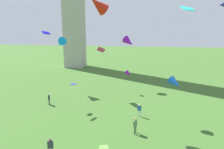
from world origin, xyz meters
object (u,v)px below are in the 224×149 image
(kite_flying_4, at_px, (101,50))
(kite_flying_9, at_px, (98,5))
(person_3, at_px, (50,146))
(kite_flying_5, at_px, (129,42))
(person_1, at_px, (139,109))
(person_2, at_px, (135,125))
(kite_flying_0, at_px, (128,74))
(kite_flying_3, at_px, (73,84))
(person_0, at_px, (49,98))
(kite_flying_7, at_px, (61,43))
(kite_flying_6, at_px, (175,83))
(kite_flying_8, at_px, (187,9))
(kite_flying_2, at_px, (46,33))

(kite_flying_4, xyz_separation_m, kite_flying_9, (1.66, -8.90, 6.05))
(person_3, relative_size, kite_flying_5, 0.60)
(person_1, bearing_deg, person_2, -64.49)
(kite_flying_0, bearing_deg, kite_flying_3, -166.76)
(kite_flying_5, bearing_deg, person_1, -133.59)
(kite_flying_9, bearing_deg, kite_flying_5, 126.50)
(person_0, bearing_deg, kite_flying_4, -80.50)
(kite_flying_7, bearing_deg, kite_flying_9, 87.46)
(kite_flying_3, height_order, kite_flying_6, kite_flying_6)
(kite_flying_3, bearing_deg, kite_flying_7, -131.71)
(kite_flying_4, distance_m, kite_flying_6, 14.11)
(person_2, height_order, kite_flying_8, kite_flying_8)
(kite_flying_7, relative_size, kite_flying_9, 1.05)
(person_0, distance_m, kite_flying_9, 15.95)
(person_0, bearing_deg, person_1, -126.94)
(kite_flying_5, bearing_deg, kite_flying_9, -153.72)
(person_0, height_order, kite_flying_7, kite_flying_7)
(kite_flying_8, bearing_deg, kite_flying_0, -80.45)
(kite_flying_7, bearing_deg, person_1, 103.17)
(person_3, distance_m, kite_flying_4, 18.64)
(kite_flying_8, distance_m, kite_flying_9, 10.74)
(kite_flying_9, bearing_deg, kite_flying_0, 122.31)
(person_1, relative_size, kite_flying_2, 1.25)
(kite_flying_5, bearing_deg, kite_flying_4, -178.62)
(person_0, distance_m, kite_flying_0, 13.82)
(kite_flying_6, xyz_separation_m, kite_flying_8, (1.22, 2.76, 8.59))
(person_1, height_order, person_3, person_3)
(person_3, xyz_separation_m, kite_flying_3, (-1.69, 10.97, 2.69))
(kite_flying_7, height_order, kite_flying_8, kite_flying_8)
(person_0, xyz_separation_m, kite_flying_7, (-0.97, 7.77, 7.69))
(kite_flying_7, bearing_deg, person_2, 91.98)
(person_1, xyz_separation_m, person_2, (-0.30, -4.55, 0.04))
(person_0, bearing_deg, person_3, 178.43)
(person_2, distance_m, kite_flying_4, 15.21)
(person_2, bearing_deg, kite_flying_5, 23.72)
(kite_flying_4, height_order, kite_flying_6, kite_flying_4)
(kite_flying_5, height_order, kite_flying_9, kite_flying_9)
(person_1, height_order, kite_flying_2, kite_flying_2)
(person_0, relative_size, kite_flying_0, 1.22)
(kite_flying_3, bearing_deg, kite_flying_8, 108.90)
(kite_flying_4, distance_m, kite_flying_8, 14.52)
(person_0, relative_size, person_2, 0.95)
(kite_flying_7, xyz_separation_m, kite_flying_8, (19.86, -8.35, 4.95))
(person_2, distance_m, kite_flying_2, 18.10)
(person_1, distance_m, kite_flying_6, 5.88)
(person_2, relative_size, kite_flying_2, 1.31)
(person_0, bearing_deg, kite_flying_0, -83.89)
(person_3, xyz_separation_m, kite_flying_9, (2.61, 8.39, 12.95))
(person_1, distance_m, kite_flying_7, 19.20)
(kite_flying_5, bearing_deg, kite_flying_2, 169.00)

